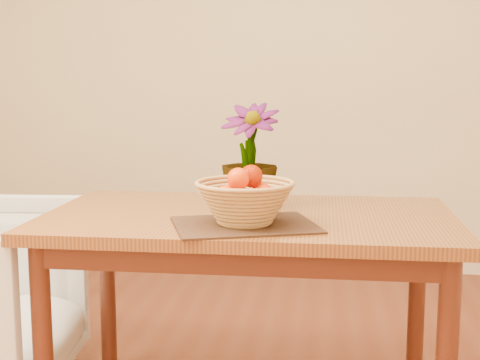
# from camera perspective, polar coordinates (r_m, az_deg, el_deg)

# --- Properties ---
(wall_back) EXTENTS (4.00, 0.02, 2.70)m
(wall_back) POSITION_cam_1_polar(r_m,az_deg,el_deg) (4.20, 3.80, 10.51)
(wall_back) COLOR #FFF2C2
(wall_back) RESTS_ON floor
(table) EXTENTS (1.40, 0.80, 0.75)m
(table) POSITION_cam_1_polar(r_m,az_deg,el_deg) (2.31, 0.76, -5.02)
(table) COLOR brown
(table) RESTS_ON floor
(placemat) EXTENTS (0.52, 0.45, 0.01)m
(placemat) POSITION_cam_1_polar(r_m,az_deg,el_deg) (2.10, 0.41, -3.85)
(placemat) COLOR #3E2416
(placemat) RESTS_ON table
(wicker_basket) EXTENTS (0.31, 0.31, 0.13)m
(wicker_basket) POSITION_cam_1_polar(r_m,az_deg,el_deg) (2.09, 0.41, -2.07)
(wicker_basket) COLOR tan
(wicker_basket) RESTS_ON placemat
(orange_pile) EXTENTS (0.18, 0.17, 0.13)m
(orange_pile) POSITION_cam_1_polar(r_m,az_deg,el_deg) (2.09, 0.50, -0.72)
(orange_pile) COLOR #FF4404
(orange_pile) RESTS_ON wicker_basket
(potted_plant) EXTENTS (0.24, 0.24, 0.37)m
(potted_plant) POSITION_cam_1_polar(r_m,az_deg,el_deg) (2.37, 0.80, 2.06)
(potted_plant) COLOR #194814
(potted_plant) RESTS_ON table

